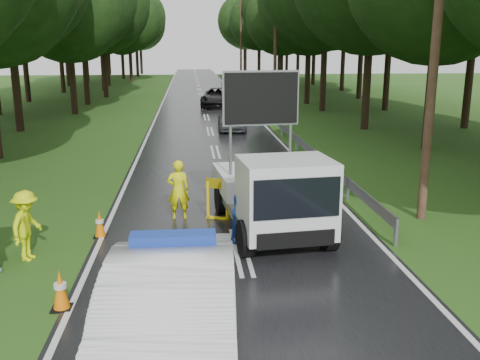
{
  "coord_description": "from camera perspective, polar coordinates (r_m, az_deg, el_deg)",
  "views": [
    {
      "loc": [
        -1.11,
        -11.55,
        4.63
      ],
      "look_at": [
        0.13,
        1.65,
        1.3
      ],
      "focal_mm": 40.0,
      "sensor_mm": 36.0,
      "label": 1
    }
  ],
  "objects": [
    {
      "name": "ground",
      "position": [
        12.5,
        0.1,
        -7.65
      ],
      "size": [
        160.0,
        160.0,
        0.0
      ],
      "primitive_type": "plane",
      "color": "#2B4F16",
      "rests_on": "ground"
    },
    {
      "name": "road",
      "position": [
        41.82,
        -3.88,
        7.73
      ],
      "size": [
        7.0,
        140.0,
        0.02
      ],
      "primitive_type": "cube",
      "color": "black",
      "rests_on": "ground"
    },
    {
      "name": "guardrail",
      "position": [
        41.7,
        1.27,
        8.48
      ],
      "size": [
        0.12,
        60.06,
        0.7
      ],
      "color": "gray",
      "rests_on": "ground"
    },
    {
      "name": "utility_pole_near",
      "position": [
        14.96,
        20.28,
        14.92
      ],
      "size": [
        1.4,
        0.24,
        10.0
      ],
      "color": "#422A1E",
      "rests_on": "ground"
    },
    {
      "name": "utility_pole_mid",
      "position": [
        40.06,
        3.79,
        14.69
      ],
      "size": [
        1.4,
        0.24,
        10.0
      ],
      "color": "#422A1E",
      "rests_on": "ground"
    },
    {
      "name": "utility_pole_far",
      "position": [
        65.86,
        0.1,
        14.48
      ],
      "size": [
        1.4,
        0.24,
        10.0
      ],
      "color": "#422A1E",
      "rests_on": "ground"
    },
    {
      "name": "police_sedan",
      "position": [
        8.56,
        -6.96,
        -12.12
      ],
      "size": [
        2.1,
        5.32,
        1.89
      ],
      "rotation": [
        0.0,
        0.0,
        3.09
      ],
      "color": "silver",
      "rests_on": "ground"
    },
    {
      "name": "work_truck",
      "position": [
        13.39,
        3.46,
        -1.32
      ],
      "size": [
        2.7,
        5.18,
        3.97
      ],
      "rotation": [
        0.0,
        0.0,
        0.11
      ],
      "color": "gray",
      "rests_on": "ground"
    },
    {
      "name": "barrier",
      "position": [
        14.16,
        1.76,
        -1.26
      ],
      "size": [
        2.65,
        1.08,
        1.17
      ],
      "rotation": [
        0.0,
        0.0,
        -0.37
      ],
      "color": "yellow",
      "rests_on": "ground"
    },
    {
      "name": "officer",
      "position": [
        14.62,
        -6.59,
        -1.06
      ],
      "size": [
        0.63,
        0.44,
        1.66
      ],
      "primitive_type": "imported",
      "rotation": [
        0.0,
        0.0,
        3.22
      ],
      "color": "#F8FB0D",
      "rests_on": "ground"
    },
    {
      "name": "civilian",
      "position": [
        12.86,
        0.49,
        -3.24
      ],
      "size": [
        0.98,
        0.95,
        1.59
      ],
      "primitive_type": "imported",
      "rotation": [
        0.0,
        0.0,
        0.64
      ],
      "color": "#1B42B4",
      "rests_on": "ground"
    },
    {
      "name": "bystander_left",
      "position": [
        12.7,
        -21.81,
        -4.53
      ],
      "size": [
        0.81,
        1.13,
        1.59
      ],
      "primitive_type": "imported",
      "rotation": [
        0.0,
        0.0,
        1.33
      ],
      "color": "#E5FF0D",
      "rests_on": "ground"
    },
    {
      "name": "queue_car_first",
      "position": [
        30.42,
        -0.89,
        6.6
      ],
      "size": [
        1.69,
        3.92,
        1.32
      ],
      "primitive_type": "imported",
      "rotation": [
        0.0,
        0.0,
        -0.04
      ],
      "color": "#3A3D41",
      "rests_on": "ground"
    },
    {
      "name": "queue_car_second",
      "position": [
        36.47,
        0.48,
        7.83
      ],
      "size": [
        1.85,
        4.48,
        1.3
      ],
      "primitive_type": "imported",
      "rotation": [
        0.0,
        0.0,
        -0.01
      ],
      "color": "#ABADB3",
      "rests_on": "ground"
    },
    {
      "name": "queue_car_third",
      "position": [
        42.3,
        -2.36,
        8.8
      ],
      "size": [
        3.07,
        5.49,
        1.45
      ],
      "primitive_type": "imported",
      "rotation": [
        0.0,
        0.0,
        -0.13
      ],
      "color": "black",
      "rests_on": "ground"
    },
    {
      "name": "queue_car_fourth",
      "position": [
        49.74,
        -1.12,
        9.58
      ],
      "size": [
        1.72,
        4.39,
        1.42
      ],
      "primitive_type": "imported",
      "rotation": [
        0.0,
        0.0,
        -0.05
      ],
      "color": "#46494F",
      "rests_on": "ground"
    },
    {
      "name": "cone_near_left",
      "position": [
        10.32,
        -18.61,
        -11.07
      ],
      "size": [
        0.36,
        0.36,
        0.76
      ],
      "color": "black",
      "rests_on": "ground"
    },
    {
      "name": "cone_center",
      "position": [
        13.97,
        1.2,
        -3.73
      ],
      "size": [
        0.34,
        0.34,
        0.73
      ],
      "color": "black",
      "rests_on": "ground"
    },
    {
      "name": "cone_far",
      "position": [
        15.25,
        1.4,
        -2.28
      ],
      "size": [
        0.32,
        0.32,
        0.68
      ],
      "color": "black",
      "rests_on": "ground"
    },
    {
      "name": "cone_left_mid",
      "position": [
        13.76,
        -14.73,
        -4.59
      ],
      "size": [
        0.32,
        0.32,
        0.69
      ],
      "color": "black",
      "rests_on": "ground"
    },
    {
      "name": "cone_right",
      "position": [
        15.11,
        8.42,
        -2.34
      ],
      "size": [
        0.38,
        0.38,
        0.81
      ],
      "color": "black",
      "rests_on": "ground"
    }
  ]
}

